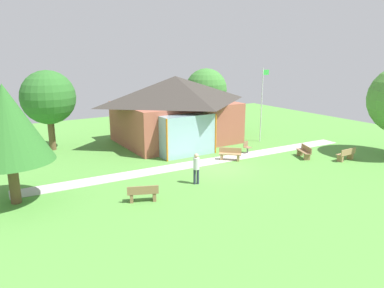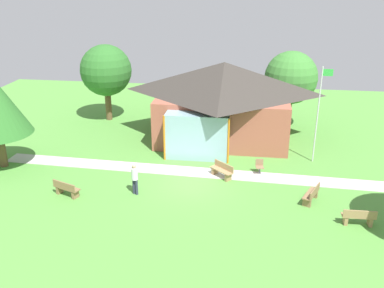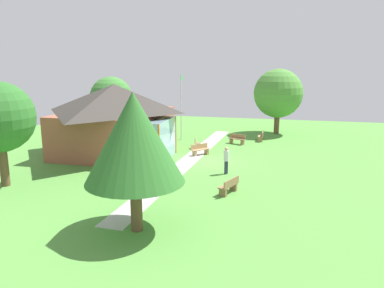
{
  "view_description": "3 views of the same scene",
  "coord_description": "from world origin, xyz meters",
  "px_view_note": "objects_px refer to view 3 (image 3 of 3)",
  "views": [
    {
      "loc": [
        -12.78,
        -17.36,
        6.99
      ],
      "look_at": [
        -0.68,
        2.26,
        1.16
      ],
      "focal_mm": 33.59,
      "sensor_mm": 36.0,
      "label": 1
    },
    {
      "loc": [
        2.94,
        -21.25,
        10.93
      ],
      "look_at": [
        -0.32,
        2.22,
        1.45
      ],
      "focal_mm": 40.63,
      "sensor_mm": 36.0,
      "label": 2
    },
    {
      "loc": [
        -24.56,
        -4.8,
        6.68
      ],
      "look_at": [
        -0.06,
        1.26,
        1.19
      ],
      "focal_mm": 34.09,
      "sensor_mm": 36.0,
      "label": 3
    }
  ],
  "objects_px": {
    "flagpole": "(181,104)",
    "bench_rear_near_path": "(200,150)",
    "tree_behind_pavilion_right": "(111,98)",
    "tree_far_east": "(278,94)",
    "bench_mid_left": "(229,186)",
    "visitor_strolling_lawn": "(226,158)",
    "pavilion": "(117,117)",
    "bench_lawn_far_right": "(261,136)",
    "bench_mid_right": "(237,139)",
    "patio_chair_lawn_spare": "(197,144)",
    "tree_west_hedge": "(134,138)"
  },
  "relations": [
    {
      "from": "flagpole",
      "to": "bench_rear_near_path",
      "type": "xyz_separation_m",
      "value": [
        -5.4,
        -2.99,
        -2.84
      ]
    },
    {
      "from": "bench_rear_near_path",
      "to": "tree_behind_pavilion_right",
      "type": "xyz_separation_m",
      "value": [
        4.2,
        9.21,
        3.34
      ]
    },
    {
      "from": "tree_behind_pavilion_right",
      "to": "tree_far_east",
      "type": "relative_size",
      "value": 0.9
    },
    {
      "from": "bench_mid_left",
      "to": "visitor_strolling_lawn",
      "type": "bearing_deg",
      "value": 33.06
    },
    {
      "from": "pavilion",
      "to": "bench_lawn_far_right",
      "type": "relative_size",
      "value": 6.43
    },
    {
      "from": "tree_behind_pavilion_right",
      "to": "tree_far_east",
      "type": "xyz_separation_m",
      "value": [
        6.25,
        -14.61,
        0.21
      ]
    },
    {
      "from": "flagpole",
      "to": "bench_mid_right",
      "type": "xyz_separation_m",
      "value": [
        -0.7,
        -5.21,
        -2.84
      ]
    },
    {
      "from": "tree_behind_pavilion_right",
      "to": "tree_far_east",
      "type": "distance_m",
      "value": 15.9
    },
    {
      "from": "pavilion",
      "to": "bench_lawn_far_right",
      "type": "height_order",
      "value": "pavilion"
    },
    {
      "from": "bench_lawn_far_right",
      "to": "tree_behind_pavilion_right",
      "type": "height_order",
      "value": "tree_behind_pavilion_right"
    },
    {
      "from": "patio_chair_lawn_spare",
      "to": "visitor_strolling_lawn",
      "type": "height_order",
      "value": "visitor_strolling_lawn"
    },
    {
      "from": "bench_mid_left",
      "to": "tree_west_hedge",
      "type": "bearing_deg",
      "value": 171.64
    },
    {
      "from": "pavilion",
      "to": "bench_mid_right",
      "type": "relative_size",
      "value": 6.25
    },
    {
      "from": "pavilion",
      "to": "visitor_strolling_lawn",
      "type": "relative_size",
      "value": 5.57
    },
    {
      "from": "visitor_strolling_lawn",
      "to": "bench_lawn_far_right",
      "type": "bearing_deg",
      "value": -165.0
    },
    {
      "from": "pavilion",
      "to": "bench_mid_left",
      "type": "bearing_deg",
      "value": -126.8
    },
    {
      "from": "bench_mid_right",
      "to": "tree_far_east",
      "type": "height_order",
      "value": "tree_far_east"
    },
    {
      "from": "bench_rear_near_path",
      "to": "tree_west_hedge",
      "type": "distance_m",
      "value": 13.56
    },
    {
      "from": "patio_chair_lawn_spare",
      "to": "tree_west_hedge",
      "type": "distance_m",
      "value": 15.64
    },
    {
      "from": "tree_behind_pavilion_right",
      "to": "bench_lawn_far_right",
      "type": "bearing_deg",
      "value": -79.9
    },
    {
      "from": "bench_rear_near_path",
      "to": "bench_lawn_far_right",
      "type": "height_order",
      "value": "same"
    },
    {
      "from": "pavilion",
      "to": "bench_lawn_far_right",
      "type": "xyz_separation_m",
      "value": [
        7.08,
        -10.65,
        -2.34
      ]
    },
    {
      "from": "flagpole",
      "to": "patio_chair_lawn_spare",
      "type": "bearing_deg",
      "value": -146.02
    },
    {
      "from": "flagpole",
      "to": "bench_rear_near_path",
      "type": "bearing_deg",
      "value": -151.07
    },
    {
      "from": "bench_mid_left",
      "to": "tree_behind_pavilion_right",
      "type": "height_order",
      "value": "tree_behind_pavilion_right"
    },
    {
      "from": "bench_mid_right",
      "to": "visitor_strolling_lawn",
      "type": "bearing_deg",
      "value": 116.4
    },
    {
      "from": "bench_mid_left",
      "to": "tree_behind_pavilion_right",
      "type": "relative_size",
      "value": 0.27
    },
    {
      "from": "pavilion",
      "to": "bench_mid_left",
      "type": "height_order",
      "value": "pavilion"
    },
    {
      "from": "bench_mid_right",
      "to": "patio_chair_lawn_spare",
      "type": "bearing_deg",
      "value": 64.83
    },
    {
      "from": "bench_mid_right",
      "to": "tree_far_east",
      "type": "xyz_separation_m",
      "value": [
        5.75,
        -3.19,
        3.56
      ]
    },
    {
      "from": "visitor_strolling_lawn",
      "to": "tree_far_east",
      "type": "xyz_separation_m",
      "value": [
        14.81,
        -2.78,
        2.94
      ]
    },
    {
      "from": "bench_lawn_far_right",
      "to": "tree_far_east",
      "type": "xyz_separation_m",
      "value": [
        3.87,
        -1.26,
        3.56
      ]
    },
    {
      "from": "patio_chair_lawn_spare",
      "to": "visitor_strolling_lawn",
      "type": "relative_size",
      "value": 0.49
    },
    {
      "from": "tree_behind_pavilion_right",
      "to": "tree_far_east",
      "type": "height_order",
      "value": "tree_far_east"
    },
    {
      "from": "visitor_strolling_lawn",
      "to": "tree_west_hedge",
      "type": "distance_m",
      "value": 9.51
    },
    {
      "from": "tree_behind_pavilion_right",
      "to": "tree_far_east",
      "type": "bearing_deg",
      "value": -66.85
    },
    {
      "from": "bench_mid_left",
      "to": "tree_west_hedge",
      "type": "height_order",
      "value": "tree_west_hedge"
    },
    {
      "from": "patio_chair_lawn_spare",
      "to": "tree_west_hedge",
      "type": "height_order",
      "value": "tree_west_hedge"
    },
    {
      "from": "visitor_strolling_lawn",
      "to": "pavilion",
      "type": "bearing_deg",
      "value": -90.01
    },
    {
      "from": "tree_west_hedge",
      "to": "tree_far_east",
      "type": "xyz_separation_m",
      "value": [
        23.56,
        -5.15,
        0.09
      ]
    },
    {
      "from": "flagpole",
      "to": "bench_mid_left",
      "type": "height_order",
      "value": "flagpole"
    },
    {
      "from": "flagpole",
      "to": "bench_lawn_far_right",
      "type": "relative_size",
      "value": 3.91
    },
    {
      "from": "bench_rear_near_path",
      "to": "tree_far_east",
      "type": "relative_size",
      "value": 0.22
    },
    {
      "from": "pavilion",
      "to": "patio_chair_lawn_spare",
      "type": "height_order",
      "value": "pavilion"
    },
    {
      "from": "flagpole",
      "to": "bench_lawn_far_right",
      "type": "distance_m",
      "value": 7.77
    },
    {
      "from": "bench_mid_right",
      "to": "bench_mid_left",
      "type": "distance_m",
      "value": 12.6
    },
    {
      "from": "visitor_strolling_lawn",
      "to": "tree_far_east",
      "type": "distance_m",
      "value": 15.35
    },
    {
      "from": "bench_mid_left",
      "to": "visitor_strolling_lawn",
      "type": "height_order",
      "value": "visitor_strolling_lawn"
    },
    {
      "from": "bench_rear_near_path",
      "to": "bench_mid_right",
      "type": "distance_m",
      "value": 5.2
    },
    {
      "from": "bench_mid_left",
      "to": "tree_far_east",
      "type": "height_order",
      "value": "tree_far_east"
    }
  ]
}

